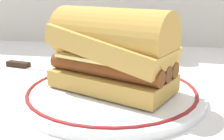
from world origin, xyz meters
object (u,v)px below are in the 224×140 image
at_px(butter_knife, 32,67).
at_px(drinking_glass, 167,44).
at_px(plate, 112,92).
at_px(sausage_sandwich, 112,50).

bearing_deg(butter_knife, drinking_glass, 23.67).
xyz_separation_m(drinking_glass, butter_knife, (-0.29, -0.13, -0.04)).
bearing_deg(plate, butter_knife, 146.19).
distance_m(plate, sausage_sandwich, 0.07).
distance_m(sausage_sandwich, drinking_glass, 0.28).
relative_size(plate, sausage_sandwich, 1.37).
relative_size(sausage_sandwich, butter_knife, 1.37).
height_order(sausage_sandwich, drinking_glass, sausage_sandwich).
xyz_separation_m(sausage_sandwich, drinking_glass, (0.09, 0.26, -0.04)).
bearing_deg(plate, sausage_sandwich, -90.00).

